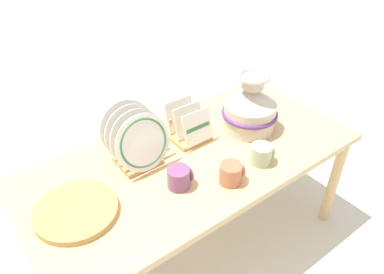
# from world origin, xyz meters

# --- Properties ---
(ground_plane) EXTENTS (14.00, 14.00, 0.00)m
(ground_plane) POSITION_xyz_m (0.00, 0.00, 0.00)
(ground_plane) COLOR beige
(display_table) EXTENTS (1.59, 0.76, 0.63)m
(display_table) POSITION_xyz_m (0.00, 0.00, 0.56)
(display_table) COLOR tan
(display_table) RESTS_ON ground_plane
(ceramic_vase) EXTENTS (0.29, 0.29, 0.31)m
(ceramic_vase) POSITION_xyz_m (0.37, 0.01, 0.76)
(ceramic_vase) COLOR beige
(ceramic_vase) RESTS_ON display_table
(dish_rack_round_plates) EXTENTS (0.26, 0.22, 0.28)m
(dish_rack_round_plates) POSITION_xyz_m (-0.22, 0.10, 0.75)
(dish_rack_round_plates) COLOR tan
(dish_rack_round_plates) RESTS_ON display_table
(dish_rack_square_plates) EXTENTS (0.18, 0.19, 0.18)m
(dish_rack_square_plates) POSITION_xyz_m (0.07, 0.12, 0.68)
(dish_rack_square_plates) COLOR tan
(dish_rack_square_plates) RESTS_ON display_table
(wicker_charger_stack) EXTENTS (0.33, 0.33, 0.03)m
(wicker_charger_stack) POSITION_xyz_m (-0.58, -0.01, 0.64)
(wicker_charger_stack) COLOR tan
(wicker_charger_stack) RESTS_ON display_table
(mug_plum_glaze) EXTENTS (0.11, 0.10, 0.09)m
(mug_plum_glaze) POSITION_xyz_m (-0.16, -0.13, 0.68)
(mug_plum_glaze) COLOR #7A4770
(mug_plum_glaze) RESTS_ON display_table
(mug_terracotta_glaze) EXTENTS (0.11, 0.10, 0.09)m
(mug_terracotta_glaze) POSITION_xyz_m (0.03, -0.24, 0.68)
(mug_terracotta_glaze) COLOR #B76647
(mug_terracotta_glaze) RESTS_ON display_table
(mug_sage_glaze) EXTENTS (0.11, 0.10, 0.09)m
(mug_sage_glaze) POSITION_xyz_m (0.23, -0.22, 0.68)
(mug_sage_glaze) COLOR #9EB28E
(mug_sage_glaze) RESTS_ON display_table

